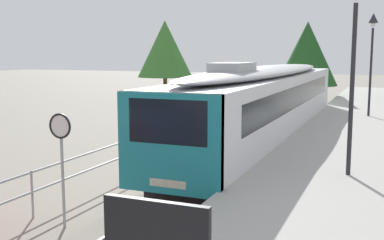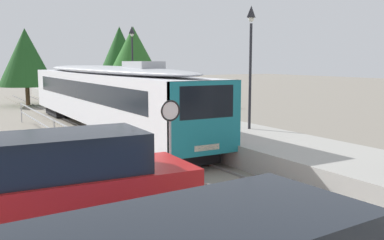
% 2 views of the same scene
% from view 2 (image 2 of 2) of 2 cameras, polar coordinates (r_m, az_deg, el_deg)
% --- Properties ---
extents(ground_plane, '(160.00, 160.00, 0.00)m').
position_cam_2_polar(ground_plane, '(22.14, -17.24, -2.76)').
color(ground_plane, gray).
extents(track_rails, '(3.20, 60.00, 0.14)m').
position_cam_2_polar(track_rails, '(22.97, -9.94, -2.07)').
color(track_rails, gray).
rests_on(track_rails, ground).
extents(commuter_train, '(2.82, 20.96, 3.74)m').
position_cam_2_polar(commuter_train, '(24.11, -11.30, 3.43)').
color(commuter_train, silver).
rests_on(commuter_train, track_rails).
extents(station_platform, '(3.90, 60.00, 0.90)m').
position_cam_2_polar(station_platform, '(24.21, -2.74, -0.46)').
color(station_platform, '#A8A59E').
rests_on(station_platform, ground).
extents(platform_lamp_mid_platform, '(0.34, 0.34, 5.35)m').
position_cam_2_polar(platform_lamp_mid_platform, '(19.39, 7.67, 9.80)').
color(platform_lamp_mid_platform, '#232328').
rests_on(platform_lamp_mid_platform, station_platform).
extents(platform_lamp_far_end, '(0.34, 0.34, 5.35)m').
position_cam_2_polar(platform_lamp_far_end, '(30.99, -7.80, 9.01)').
color(platform_lamp_far_end, '#232328').
rests_on(platform_lamp_far_end, station_platform).
extents(speed_limit_sign, '(0.61, 0.10, 2.81)m').
position_cam_2_polar(speed_limit_sign, '(12.49, -2.84, -0.48)').
color(speed_limit_sign, '#9EA0A5').
rests_on(speed_limit_sign, ground).
extents(carpark_fence, '(0.06, 36.06, 1.25)m').
position_cam_2_polar(carpark_fence, '(12.49, -8.23, -6.24)').
color(carpark_fence, '#9EA0A5').
rests_on(carpark_fence, ground).
extents(parked_van_red, '(4.98, 2.16, 2.51)m').
position_cam_2_polar(parked_van_red, '(9.14, -15.69, -9.20)').
color(parked_van_red, red).
rests_on(parked_van_red, ground).
extents(tree_behind_station_far, '(5.38, 5.38, 7.06)m').
position_cam_2_polar(tree_behind_station_far, '(41.84, -7.65, 8.54)').
color(tree_behind_station_far, brown).
rests_on(tree_behind_station_far, ground).
extents(tree_distant_left, '(4.88, 4.88, 7.36)m').
position_cam_2_polar(tree_distant_left, '(46.00, -9.40, 8.55)').
color(tree_distant_left, brown).
rests_on(tree_distant_left, ground).
extents(tree_distant_centre, '(4.78, 4.78, 6.66)m').
position_cam_2_polar(tree_distant_centre, '(40.62, -20.86, 7.63)').
color(tree_distant_centre, brown).
rests_on(tree_distant_centre, ground).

